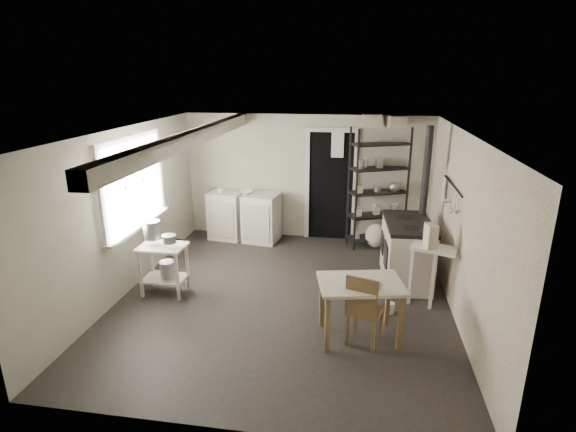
# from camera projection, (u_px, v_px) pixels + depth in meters

# --- Properties ---
(floor) EXTENTS (5.00, 5.00, 0.00)m
(floor) POSITION_uv_depth(u_px,v_px,m) (285.00, 297.00, 6.29)
(floor) COLOR black
(floor) RESTS_ON ground
(ceiling) EXTENTS (5.00, 5.00, 0.00)m
(ceiling) POSITION_uv_depth(u_px,v_px,m) (284.00, 132.00, 5.59)
(ceiling) COLOR silver
(ceiling) RESTS_ON wall_back
(wall_back) EXTENTS (4.50, 0.02, 2.30)m
(wall_back) POSITION_uv_depth(u_px,v_px,m) (307.00, 178.00, 8.30)
(wall_back) COLOR #B9B59D
(wall_back) RESTS_ON ground
(wall_front) EXTENTS (4.50, 0.02, 2.30)m
(wall_front) POSITION_uv_depth(u_px,v_px,m) (233.00, 315.00, 3.59)
(wall_front) COLOR #B9B59D
(wall_front) RESTS_ON ground
(wall_left) EXTENTS (0.02, 5.00, 2.30)m
(wall_left) POSITION_uv_depth(u_px,v_px,m) (126.00, 211.00, 6.28)
(wall_left) COLOR #B9B59D
(wall_left) RESTS_ON ground
(wall_right) EXTENTS (0.02, 5.00, 2.30)m
(wall_right) POSITION_uv_depth(u_px,v_px,m) (462.00, 228.00, 5.61)
(wall_right) COLOR #B9B59D
(wall_right) RESTS_ON ground
(window) EXTENTS (0.12, 1.76, 1.28)m
(window) POSITION_uv_depth(u_px,v_px,m) (132.00, 184.00, 6.36)
(window) COLOR silver
(window) RESTS_ON wall_left
(doorway) EXTENTS (0.96, 0.10, 2.08)m
(doorway) POSITION_uv_depth(u_px,v_px,m) (331.00, 187.00, 8.25)
(doorway) COLOR silver
(doorway) RESTS_ON ground
(ceiling_beam) EXTENTS (0.18, 5.00, 0.18)m
(ceiling_beam) POSITION_uv_depth(u_px,v_px,m) (193.00, 138.00, 5.81)
(ceiling_beam) COLOR silver
(ceiling_beam) RESTS_ON ceiling
(wallpaper_panel) EXTENTS (0.01, 5.00, 2.30)m
(wallpaper_panel) POSITION_uv_depth(u_px,v_px,m) (461.00, 228.00, 5.61)
(wallpaper_panel) COLOR beige
(wallpaper_panel) RESTS_ON wall_right
(utensil_rail) EXTENTS (0.06, 1.20, 0.44)m
(utensil_rail) POSITION_uv_depth(u_px,v_px,m) (451.00, 185.00, 6.06)
(utensil_rail) COLOR #AFAFB1
(utensil_rail) RESTS_ON wall_right
(prep_table) EXTENTS (0.63, 0.46, 0.72)m
(prep_table) POSITION_uv_depth(u_px,v_px,m) (164.00, 267.00, 6.30)
(prep_table) COLOR silver
(prep_table) RESTS_ON ground
(stockpot) EXTENTS (0.28, 0.28, 0.26)m
(stockpot) POSITION_uv_depth(u_px,v_px,m) (152.00, 230.00, 6.17)
(stockpot) COLOR #AFAFB1
(stockpot) RESTS_ON prep_table
(saucepan) EXTENTS (0.24, 0.24, 0.11)m
(saucepan) POSITION_uv_depth(u_px,v_px,m) (169.00, 239.00, 6.09)
(saucepan) COLOR #AFAFB1
(saucepan) RESTS_ON prep_table
(bucket) EXTENTS (0.22, 0.22, 0.24)m
(bucket) POSITION_uv_depth(u_px,v_px,m) (168.00, 269.00, 6.26)
(bucket) COLOR #AFAFB1
(bucket) RESTS_ON prep_table
(base_cabinets) EXTENTS (1.42, 0.75, 0.89)m
(base_cabinets) POSITION_uv_depth(u_px,v_px,m) (244.00, 215.00, 8.37)
(base_cabinets) COLOR beige
(base_cabinets) RESTS_ON ground
(mixing_bowl) EXTENTS (0.37, 0.37, 0.08)m
(mixing_bowl) POSITION_uv_depth(u_px,v_px,m) (246.00, 190.00, 8.18)
(mixing_bowl) COLOR white
(mixing_bowl) RESTS_ON base_cabinets
(counter_cup) EXTENTS (0.13, 0.13, 0.09)m
(counter_cup) POSITION_uv_depth(u_px,v_px,m) (221.00, 189.00, 8.21)
(counter_cup) COLOR white
(counter_cup) RESTS_ON base_cabinets
(shelf_rack) EXTENTS (1.08, 0.76, 2.13)m
(shelf_rack) POSITION_uv_depth(u_px,v_px,m) (378.00, 194.00, 7.96)
(shelf_rack) COLOR black
(shelf_rack) RESTS_ON ground
(shelf_jar) EXTENTS (0.10, 0.10, 0.19)m
(shelf_jar) POSITION_uv_depth(u_px,v_px,m) (364.00, 170.00, 7.89)
(shelf_jar) COLOR white
(shelf_jar) RESTS_ON shelf_rack
(storage_box_a) EXTENTS (0.33, 0.29, 0.22)m
(storage_box_a) POSITION_uv_depth(u_px,v_px,m) (371.00, 134.00, 7.60)
(storage_box_a) COLOR beige
(storage_box_a) RESTS_ON shelf_rack
(storage_box_b) EXTENTS (0.37, 0.35, 0.19)m
(storage_box_b) POSITION_uv_depth(u_px,v_px,m) (395.00, 136.00, 7.57)
(storage_box_b) COLOR beige
(storage_box_b) RESTS_ON shelf_rack
(stove) EXTENTS (0.72, 1.22, 0.93)m
(stove) POSITION_uv_depth(u_px,v_px,m) (407.00, 253.00, 6.67)
(stove) COLOR beige
(stove) RESTS_ON ground
(stovepipe) EXTENTS (0.12, 0.12, 1.32)m
(stovepipe) POSITION_uv_depth(u_px,v_px,m) (426.00, 172.00, 6.66)
(stovepipe) COLOR black
(stovepipe) RESTS_ON stove
(side_ledge) EXTENTS (0.64, 0.48, 0.88)m
(side_ledge) POSITION_uv_depth(u_px,v_px,m) (431.00, 279.00, 5.86)
(side_ledge) COLOR silver
(side_ledge) RESTS_ON ground
(oats_box) EXTENTS (0.16, 0.22, 0.30)m
(oats_box) POSITION_uv_depth(u_px,v_px,m) (431.00, 237.00, 5.69)
(oats_box) COLOR beige
(oats_box) RESTS_ON side_ledge
(work_table) EXTENTS (1.06, 0.84, 0.72)m
(work_table) POSITION_uv_depth(u_px,v_px,m) (359.00, 309.00, 5.22)
(work_table) COLOR beige
(work_table) RESTS_ON ground
(table_cup) EXTENTS (0.11, 0.11, 0.09)m
(table_cup) POSITION_uv_depth(u_px,v_px,m) (379.00, 282.00, 4.93)
(table_cup) COLOR white
(table_cup) RESTS_ON work_table
(chair) EXTENTS (0.47, 0.48, 0.88)m
(chair) POSITION_uv_depth(u_px,v_px,m) (366.00, 304.00, 5.11)
(chair) COLOR brown
(chair) RESTS_ON ground
(flour_sack) EXTENTS (0.39, 0.34, 0.44)m
(flour_sack) POSITION_uv_depth(u_px,v_px,m) (376.00, 235.00, 8.02)
(flour_sack) COLOR white
(flour_sack) RESTS_ON ground
(floor_crock) EXTENTS (0.13, 0.13, 0.14)m
(floor_crock) POSITION_uv_depth(u_px,v_px,m) (390.00, 308.00, 5.86)
(floor_crock) COLOR white
(floor_crock) RESTS_ON ground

